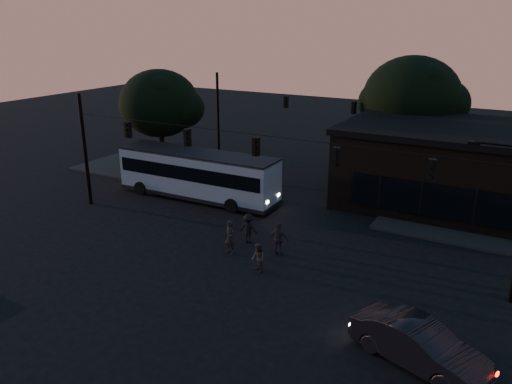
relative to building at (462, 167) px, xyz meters
The scene contains 14 objects.
ground 18.53m from the building, 119.40° to the right, with size 120.00×120.00×0.00m, color black.
sidewalk_far_right 4.45m from the building, 33.35° to the right, with size 14.00×10.00×0.15m, color black.
sidewalk_far_left 23.23m from the building, behind, with size 14.00×10.00×0.15m, color black.
building is the anchor object (origin of this frame).
tree_behind 8.57m from the building, 129.68° to the left, with size 7.60×7.60×9.43m.
tree_left 23.37m from the building, behind, with size 6.40×6.40×8.30m.
signal_rig_near 15.08m from the building, 126.93° to the right, with size 26.24×0.30×7.50m.
signal_rig_far 9.97m from the building, 155.90° to the left, with size 26.24×0.30×7.50m.
bus 17.85m from the building, 155.33° to the right, with size 11.89×3.07×3.34m.
car 18.51m from the building, 85.97° to the right, with size 1.75×5.01×1.65m, color black.
pedestrian_a 16.95m from the building, 124.29° to the right, with size 0.69×0.45×1.88m, color black.
pedestrian_b 16.77m from the building, 115.51° to the right, with size 0.74×0.58×1.52m, color #2E2C2A.
pedestrian_c 14.80m from the building, 119.14° to the right, with size 1.08×0.45×1.85m, color #232027.
pedestrian_d 15.49m from the building, 127.37° to the right, with size 1.11×0.64×1.72m, color black.
Camera 1 is at (12.59, -18.52, 11.81)m, focal length 35.00 mm.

